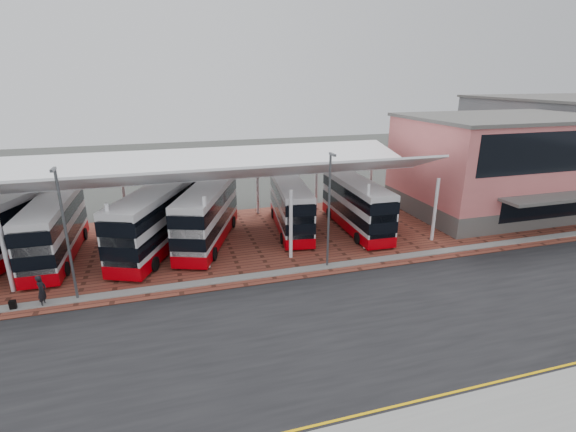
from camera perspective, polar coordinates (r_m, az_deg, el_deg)
The scene contains 17 objects.
ground at distance 23.84m, azimuth 6.49°, elevation -13.78°, with size 140.00×140.00×0.00m, color #3E403C.
road at distance 23.07m, azimuth 7.48°, elevation -15.00°, with size 120.00×14.00×0.02m, color black.
forecourt at distance 35.40m, azimuth 1.36°, elevation -2.45°, with size 72.00×16.00×0.06m, color brown.
north_kerb at distance 28.88m, azimuth 1.71°, elevation -7.41°, with size 120.00×0.80×0.14m, color gray.
yellow_line_near at distance 18.94m, azimuth 15.48°, elevation -24.27°, with size 120.00×0.12×0.01m, color #F8B500.
yellow_line_far at distance 19.12m, azimuth 14.98°, elevation -23.72°, with size 120.00×0.12×0.01m, color #F8B500.
canopy at distance 33.18m, azimuth -12.42°, elevation 6.08°, with size 37.00×11.63×7.07m.
terminal at distance 45.67m, azimuth 27.15°, elevation 6.35°, with size 18.40×14.40×9.25m.
lamp_west at distance 26.72m, azimuth -28.12°, elevation -1.92°, with size 0.16×0.90×8.07m.
lamp_east at distance 28.01m, azimuth 5.64°, elevation 1.12°, with size 0.16×0.90×8.07m.
bus_1 at distance 34.39m, azimuth -29.32°, elevation -1.67°, with size 2.81×10.62×4.36m.
bus_2 at distance 32.90m, azimuth -17.61°, elevation -0.65°, with size 6.92×11.45×4.68m.
bus_3 at distance 33.45m, azimuth -10.93°, elevation 0.08°, with size 6.22×11.16×4.52m.
bus_4 at distance 35.72m, azimuth 0.34°, elevation 1.32°, with size 3.71×10.35×4.17m.
bus_5 at distance 36.31m, azimuth 9.29°, elevation 1.46°, with size 2.90×10.51×4.30m.
pedestrian at distance 28.17m, azimuth -30.62°, elevation -8.78°, with size 0.69×0.45×1.89m, color black.
suitcase at distance 28.85m, azimuth -33.48°, elevation -10.14°, with size 0.34×0.24×0.58m, color black.
Camera 1 is at (-8.20, -18.45, 12.68)m, focal length 26.00 mm.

